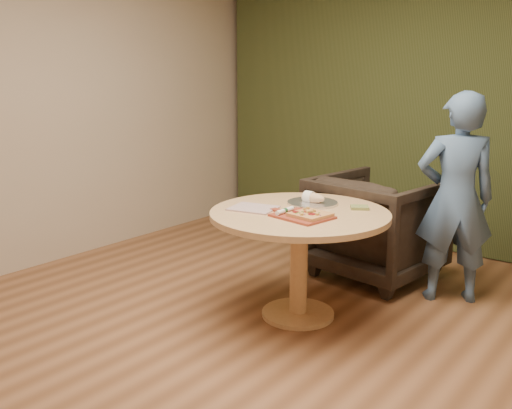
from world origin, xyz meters
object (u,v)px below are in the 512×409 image
Objects in this scene: pedestal_table at (299,232)px; serving_tray at (312,203)px; cutlery_roll at (285,211)px; armchair at (378,221)px; person_standing at (455,199)px; bread_roll at (311,198)px; pizza_paddle at (301,216)px; flatbread_pizza at (310,215)px.

serving_tray is (-0.05, 0.24, 0.15)m from pedestal_table.
cutlery_roll is at bearing -85.03° from serving_tray.
armchair is 0.61× the size of person_standing.
serving_tray is 1.84× the size of bread_roll.
cutlery_roll is (-0.11, -0.02, 0.02)m from pizza_paddle.
cutlery_roll is 0.38m from serving_tray.
armchair reaches higher than pedestal_table.
pedestal_table is at bearing 19.94° from person_standing.
pizza_paddle is 1.23m from armchair.
flatbread_pizza is 0.70× the size of serving_tray.
cutlery_roll is 1.31m from person_standing.
person_standing is at bearing 56.51° from cutlery_roll.
pedestal_table is 0.79× the size of person_standing.
cutlery_roll is at bearing 23.02° from person_standing.
armchair is at bearing 86.78° from cutlery_roll.
armchair reaches higher than pizza_paddle.
flatbread_pizza is 0.16× the size of person_standing.
person_standing is (0.76, 0.71, 0.01)m from serving_tray.
pedestal_table is at bearing -77.46° from serving_tray.
cutlery_roll reaches higher than pizza_paddle.
cutlery_roll reaches higher than serving_tray.
person_standing is at bearing 68.95° from pizza_paddle.
serving_tray is (-0.03, 0.38, -0.02)m from cutlery_roll.
bread_roll is (-0.06, 0.24, 0.18)m from pedestal_table.
cutlery_roll reaches higher than pedestal_table.
serving_tray is 0.04m from bread_roll.
bread_roll is 0.21× the size of armchair.
pizza_paddle is at bearing 99.32° from armchair.
cutlery_roll is 0.21× the size of armchair.
pedestal_table is at bearing 94.56° from armchair.
serving_tray is at bearing 9.73° from person_standing.
serving_tray reaches higher than pizza_paddle.
pedestal_table is at bearing 143.18° from flatbread_pizza.
pizza_paddle is 0.30× the size of person_standing.
flatbread_pizza is at bearing 8.71° from cutlery_roll.
pedestal_table is 1.20m from person_standing.
person_standing reaches higher than bread_roll.
armchair is at bearing 100.74° from pizza_paddle.
cutlery_roll is at bearing -83.72° from bread_roll.
armchair reaches higher than flatbread_pizza.
person_standing is at bearing 53.29° from pedestal_table.
person_standing is (0.77, 0.71, -0.03)m from bread_roll.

